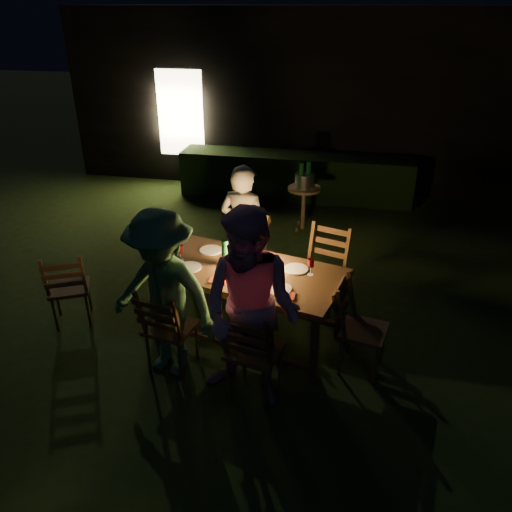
% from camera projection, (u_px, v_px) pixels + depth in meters
% --- Properties ---
extents(garden_envelope, '(40.00, 40.00, 3.20)m').
position_uv_depth(garden_envelope, '(335.00, 90.00, 10.64)').
color(garden_envelope, black).
rests_on(garden_envelope, ground).
extents(dining_table, '(2.13, 1.42, 0.81)m').
position_uv_depth(dining_table, '(247.00, 277.00, 5.12)').
color(dining_table, '#442716').
rests_on(dining_table, ground).
extents(chair_near_left, '(0.51, 0.54, 0.97)m').
position_uv_depth(chair_near_left, '(171.00, 341.00, 4.87)').
color(chair_near_left, '#442716').
rests_on(chair_near_left, ground).
extents(chair_near_right, '(0.54, 0.57, 1.01)m').
position_uv_depth(chair_near_right, '(254.00, 366.00, 4.52)').
color(chair_near_right, '#442716').
rests_on(chair_near_right, ground).
extents(chair_far_left, '(0.61, 0.63, 1.05)m').
position_uv_depth(chair_far_left, '(243.00, 271.00, 6.10)').
color(chair_far_left, '#442716').
rests_on(chair_far_left, ground).
extents(chair_far_right, '(0.60, 0.63, 1.06)m').
position_uv_depth(chair_far_right, '(320.00, 288.00, 5.71)').
color(chair_far_right, '#442716').
rests_on(chair_far_right, ground).
extents(chair_end, '(0.55, 0.52, 0.97)m').
position_uv_depth(chair_end, '(360.00, 343.00, 4.84)').
color(chair_end, '#442716').
rests_on(chair_end, ground).
extents(chair_spare, '(0.58, 0.59, 0.95)m').
position_uv_depth(chair_spare, '(71.00, 300.00, 5.55)').
color(chair_spare, '#442716').
rests_on(chair_spare, ground).
extents(person_house_side, '(0.67, 0.52, 1.64)m').
position_uv_depth(person_house_side, '(244.00, 232.00, 5.91)').
color(person_house_side, '#BFB5A2').
rests_on(person_house_side, ground).
extents(person_opp_right, '(1.04, 0.90, 1.85)m').
position_uv_depth(person_opp_right, '(251.00, 311.00, 4.20)').
color(person_opp_right, '#AF789A').
rests_on(person_opp_right, ground).
extents(person_opp_left, '(1.21, 0.87, 1.69)m').
position_uv_depth(person_opp_left, '(163.00, 295.00, 4.58)').
color(person_opp_left, '#346842').
rests_on(person_opp_left, ground).
extents(lantern, '(0.16, 0.16, 0.35)m').
position_uv_depth(lantern, '(253.00, 255.00, 5.03)').
color(lantern, white).
rests_on(lantern, dining_table).
extents(plate_far_left, '(0.25, 0.25, 0.01)m').
position_uv_depth(plate_far_left, '(211.00, 250.00, 5.47)').
color(plate_far_left, white).
rests_on(plate_far_left, dining_table).
extents(plate_near_left, '(0.25, 0.25, 0.01)m').
position_uv_depth(plate_near_left, '(189.00, 267.00, 5.11)').
color(plate_near_left, white).
rests_on(plate_near_left, dining_table).
extents(plate_far_right, '(0.25, 0.25, 0.01)m').
position_uv_depth(plate_far_right, '(296.00, 269.00, 5.08)').
color(plate_far_right, white).
rests_on(plate_far_right, dining_table).
extents(plate_near_right, '(0.25, 0.25, 0.01)m').
position_uv_depth(plate_near_right, '(279.00, 289.00, 4.73)').
color(plate_near_right, white).
rests_on(plate_near_right, dining_table).
extents(wineglass_a, '(0.06, 0.06, 0.18)m').
position_uv_depth(wineglass_a, '(234.00, 246.00, 5.38)').
color(wineglass_a, '#59070F').
rests_on(wineglass_a, dining_table).
extents(wineglass_b, '(0.06, 0.06, 0.18)m').
position_uv_depth(wineglass_b, '(180.00, 253.00, 5.22)').
color(wineglass_b, '#59070F').
rests_on(wineglass_b, dining_table).
extents(wineglass_c, '(0.06, 0.06, 0.18)m').
position_uv_depth(wineglass_c, '(262.00, 281.00, 4.70)').
color(wineglass_c, '#59070F').
rests_on(wineglass_c, dining_table).
extents(wineglass_d, '(0.06, 0.06, 0.18)m').
position_uv_depth(wineglass_d, '(311.00, 267.00, 4.95)').
color(wineglass_d, '#59070F').
rests_on(wineglass_d, dining_table).
extents(wineglass_e, '(0.06, 0.06, 0.18)m').
position_uv_depth(wineglass_e, '(224.00, 273.00, 4.84)').
color(wineglass_e, silver).
rests_on(wineglass_e, dining_table).
extents(bottle_table, '(0.07, 0.07, 0.28)m').
position_uv_depth(bottle_table, '(225.00, 253.00, 5.11)').
color(bottle_table, '#0F471E').
rests_on(bottle_table, dining_table).
extents(napkin_left, '(0.18, 0.14, 0.01)m').
position_uv_depth(napkin_left, '(219.00, 280.00, 4.88)').
color(napkin_left, red).
rests_on(napkin_left, dining_table).
extents(napkin_right, '(0.18, 0.14, 0.01)m').
position_uv_depth(napkin_right, '(285.00, 295.00, 4.63)').
color(napkin_right, red).
rests_on(napkin_right, dining_table).
extents(phone, '(0.14, 0.07, 0.01)m').
position_uv_depth(phone, '(179.00, 270.00, 5.08)').
color(phone, black).
rests_on(phone, dining_table).
extents(side_table, '(0.52, 0.52, 0.69)m').
position_uv_depth(side_table, '(304.00, 193.00, 7.74)').
color(side_table, olive).
rests_on(side_table, ground).
extents(ice_bucket, '(0.30, 0.30, 0.22)m').
position_uv_depth(ice_bucket, '(305.00, 181.00, 7.65)').
color(ice_bucket, '#A5A8AD').
rests_on(ice_bucket, side_table).
extents(bottle_bucket_a, '(0.07, 0.07, 0.32)m').
position_uv_depth(bottle_bucket_a, '(301.00, 178.00, 7.60)').
color(bottle_bucket_a, '#0F471E').
rests_on(bottle_bucket_a, side_table).
extents(bottle_bucket_b, '(0.07, 0.07, 0.32)m').
position_uv_depth(bottle_bucket_b, '(308.00, 177.00, 7.65)').
color(bottle_bucket_b, '#0F471E').
rests_on(bottle_bucket_b, side_table).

